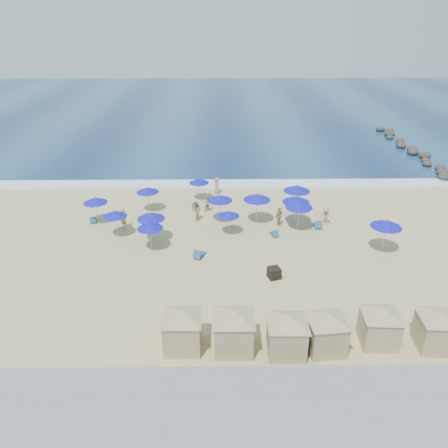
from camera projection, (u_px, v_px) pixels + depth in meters
The scene contains 37 objects.
ground at pixel (231, 259), 32.22m from camera, with size 160.00×160.00×0.00m, color tan.
ocean at pixel (223, 108), 81.57m from camera, with size 160.00×80.00×0.06m, color navy.
surf_line at pixel (227, 184), 46.11m from camera, with size 160.00×2.50×0.08m, color white.
seawall at pixel (240, 399), 19.82m from camera, with size 160.00×6.10×1.22m.
rock_jetty at pixel (417, 154), 54.70m from camera, with size 2.56×26.66×0.96m.
trash_bin at pixel (274, 273), 29.84m from camera, with size 0.78×0.78×0.78m, color black.
cabana_0 at pixel (182, 324), 23.20m from camera, with size 4.27×4.27×2.68m.
cabana_1 at pixel (234, 324), 23.08m from camera, with size 4.45×4.45×2.79m.
cabana_2 at pixel (287, 329), 22.85m from camera, with size 4.25×4.25×2.67m.
cabana_3 at pixel (327, 327), 23.08m from camera, with size 4.13×4.13×2.60m.
cabana_4 at pixel (380, 321), 23.54m from camera, with size 4.08×4.08×2.56m.
cabana_5 at pixel (438, 324), 23.27m from camera, with size 4.14×4.14×2.60m.
umbrella_0 at pixel (95, 200), 36.92m from camera, with size 2.10×2.10×2.39m.
umbrella_1 at pixel (115, 214), 34.76m from camera, with size 1.98×1.98×2.26m.
umbrella_2 at pixel (147, 190), 39.13m from camera, with size 2.08×2.08×2.37m.
umbrella_3 at pixel (150, 226), 32.72m from camera, with size 2.03×2.03×2.31m.
umbrella_4 at pixel (199, 181), 41.57m from camera, with size 1.95×1.95×2.22m.
umbrella_5 at pixel (220, 198), 37.10m from camera, with size 2.22×2.22×2.53m.
umbrella_6 at pixel (228, 214), 35.14m from camera, with size 1.82×1.82×2.08m.
umbrella_7 at pixel (257, 197), 36.86m from camera, with size 2.38×2.38×2.71m.
umbrella_8 at pixel (299, 204), 35.62m from camera, with size 2.31×2.31×2.63m.
umbrella_9 at pixel (297, 188), 38.57m from camera, with size 2.41×2.41×2.75m.
umbrella_10 at pixel (296, 199), 36.44m from camera, with size 2.37×2.37×2.69m.
umbrella_11 at pixel (387, 224), 32.27m from camera, with size 2.37×2.37×2.70m.
umbrella_12 at pixel (151, 216), 33.83m from camera, with size 2.23×2.23×2.53m.
beach_chair_0 at pixel (93, 220), 37.79m from camera, with size 0.75×1.22×0.63m.
beach_chair_1 at pixel (148, 216), 38.44m from camera, with size 0.97×1.32×0.67m.
beach_chair_2 at pixel (195, 207), 40.26m from camera, with size 0.63×1.33×0.72m.
beach_chair_3 at pixel (199, 254), 32.39m from camera, with size 1.03×1.46×0.74m.
beach_chair_4 at pixel (274, 233), 35.50m from camera, with size 0.69×1.18×0.61m.
beach_chair_5 at pixel (318, 225), 36.86m from camera, with size 0.74×1.41×0.75m.
beachgoer_0 at pixel (123, 218), 36.43m from camera, with size 0.66×0.44×1.82m, color tan.
beachgoer_1 at pixel (208, 203), 39.64m from camera, with size 0.78×0.60×1.60m, color tan.
beachgoer_2 at pixel (279, 216), 37.02m from camera, with size 0.95×0.40×1.63m, color tan.
beachgoer_3 at pixel (326, 216), 37.14m from camera, with size 1.03×0.59×1.59m, color tan.
beachgoer_4 at pixel (217, 185), 43.51m from camera, with size 0.81×0.53×1.65m, color tan.
beachgoer_5 at pixel (196, 211), 37.81m from camera, with size 0.85×0.67×1.76m, color tan.
Camera 1 is at (-0.91, -27.76, 16.55)m, focal length 35.00 mm.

